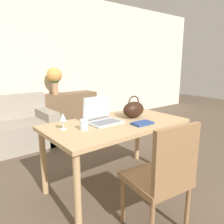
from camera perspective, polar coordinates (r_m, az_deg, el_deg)
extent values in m
cube|color=beige|center=(4.46, -22.51, 11.86)|extent=(10.00, 0.06, 2.70)
cube|color=tan|center=(2.31, 1.04, -3.20)|extent=(1.48, 0.81, 0.04)
cylinder|color=tan|center=(1.85, -9.03, -20.29)|extent=(0.06, 0.06, 0.69)
cylinder|color=tan|center=(2.70, 17.23, -9.65)|extent=(0.06, 0.06, 0.69)
cylinder|color=tan|center=(2.40, -17.47, -12.52)|extent=(0.06, 0.06, 0.69)
cylinder|color=tan|center=(3.11, 6.62, -6.14)|extent=(0.06, 0.06, 0.69)
cube|color=olive|center=(1.87, 11.23, -16.80)|extent=(0.49, 0.49, 0.05)
cube|color=olive|center=(1.63, 16.45, -11.51)|extent=(0.42, 0.10, 0.47)
cylinder|color=olive|center=(2.01, 2.88, -21.90)|extent=(0.04, 0.04, 0.41)
cylinder|color=olive|center=(2.21, 11.33, -18.71)|extent=(0.04, 0.04, 0.41)
cylinder|color=olive|center=(2.00, 19.05, -22.91)|extent=(0.04, 0.04, 0.41)
cube|color=gray|center=(3.99, -16.95, -3.33)|extent=(0.20, 0.80, 0.56)
cube|color=brown|center=(4.61, -11.79, 0.23)|extent=(1.26, 0.40, 0.74)
cube|color=#ADADB2|center=(2.27, -1.73, -2.75)|extent=(0.35, 0.25, 0.02)
cube|color=slate|center=(2.27, -1.64, -2.58)|extent=(0.30, 0.16, 0.00)
cube|color=#ADADB2|center=(2.36, -3.95, 1.12)|extent=(0.35, 0.04, 0.25)
cube|color=silver|center=(2.35, -3.84, 1.11)|extent=(0.32, 0.04, 0.23)
cylinder|color=silver|center=(2.06, -7.33, -3.33)|extent=(0.08, 0.08, 0.10)
cylinder|color=silver|center=(2.11, -12.56, -4.42)|extent=(0.06, 0.06, 0.01)
cylinder|color=silver|center=(2.10, -12.62, -3.32)|extent=(0.01, 0.01, 0.08)
cone|color=silver|center=(2.08, -12.72, -1.28)|extent=(0.07, 0.07, 0.08)
ellipsoid|color=black|center=(2.50, 5.65, 0.62)|extent=(0.28, 0.17, 0.18)
torus|color=black|center=(2.49, 5.69, 2.37)|extent=(0.17, 0.01, 0.17)
cylinder|color=tan|center=(4.45, -14.65, 6.21)|extent=(0.12, 0.12, 0.27)
sphere|color=#3D6B38|center=(4.43, -14.79, 8.59)|extent=(0.22, 0.22, 0.22)
sphere|color=#D6994C|center=(4.43, -14.83, 9.35)|extent=(0.30, 0.30, 0.30)
cube|color=navy|center=(2.25, 7.94, -2.93)|extent=(0.22, 0.14, 0.02)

